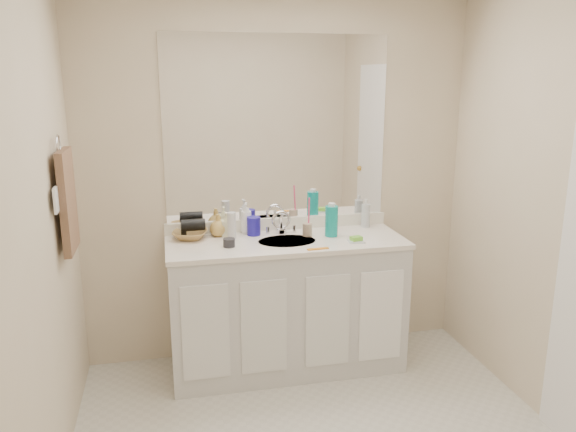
% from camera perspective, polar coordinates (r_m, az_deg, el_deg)
% --- Properties ---
extents(wall_back, '(2.60, 0.02, 2.40)m').
position_cam_1_polar(wall_back, '(3.77, -1.07, 3.39)').
color(wall_back, beige).
rests_on(wall_back, floor).
extents(wall_front, '(2.60, 0.02, 2.40)m').
position_cam_1_polar(wall_front, '(1.45, 20.74, -15.95)').
color(wall_front, beige).
rests_on(wall_front, floor).
extents(wall_left, '(0.02, 2.60, 2.40)m').
position_cam_1_polar(wall_left, '(2.50, -25.07, -3.59)').
color(wall_left, beige).
rests_on(wall_left, floor).
extents(vanity_cabinet, '(1.50, 0.55, 0.85)m').
position_cam_1_polar(vanity_cabinet, '(3.74, -0.17, -9.13)').
color(vanity_cabinet, silver).
rests_on(vanity_cabinet, floor).
extents(countertop, '(1.52, 0.57, 0.03)m').
position_cam_1_polar(countertop, '(3.59, -0.17, -2.67)').
color(countertop, white).
rests_on(countertop, vanity_cabinet).
extents(backsplash, '(1.52, 0.03, 0.08)m').
position_cam_1_polar(backsplash, '(3.82, -1.01, -0.78)').
color(backsplash, white).
rests_on(backsplash, countertop).
extents(sink_basin, '(0.37, 0.37, 0.02)m').
position_cam_1_polar(sink_basin, '(3.57, -0.10, -2.72)').
color(sink_basin, silver).
rests_on(sink_basin, countertop).
extents(faucet, '(0.02, 0.02, 0.11)m').
position_cam_1_polar(faucet, '(3.72, -0.70, -0.94)').
color(faucet, silver).
rests_on(faucet, countertop).
extents(mirror, '(1.48, 0.01, 1.20)m').
position_cam_1_polar(mirror, '(3.72, -1.08, 8.84)').
color(mirror, white).
rests_on(mirror, wall_back).
extents(blue_mug, '(0.09, 0.09, 0.12)m').
position_cam_1_polar(blue_mug, '(3.69, -3.50, -1.02)').
color(blue_mug, '#2017A3').
rests_on(blue_mug, countertop).
extents(tan_cup, '(0.08, 0.08, 0.08)m').
position_cam_1_polar(tan_cup, '(3.67, 1.97, -1.39)').
color(tan_cup, tan).
rests_on(tan_cup, countertop).
extents(toothbrush, '(0.02, 0.04, 0.21)m').
position_cam_1_polar(toothbrush, '(3.64, 2.14, 0.26)').
color(toothbrush, '#F74175').
rests_on(toothbrush, tan_cup).
extents(mouthwash_bottle, '(0.11, 0.11, 0.20)m').
position_cam_1_polar(mouthwash_bottle, '(3.66, 4.44, -0.53)').
color(mouthwash_bottle, '#0C958E').
rests_on(mouthwash_bottle, countertop).
extents(clear_pump_bottle, '(0.06, 0.06, 0.16)m').
position_cam_1_polar(clear_pump_bottle, '(3.91, 7.89, 0.04)').
color(clear_pump_bottle, silver).
rests_on(clear_pump_bottle, countertop).
extents(soap_dish, '(0.10, 0.08, 0.01)m').
position_cam_1_polar(soap_dish, '(3.56, 6.93, -2.57)').
color(soap_dish, white).
rests_on(soap_dish, countertop).
extents(green_soap, '(0.08, 0.06, 0.03)m').
position_cam_1_polar(green_soap, '(3.56, 6.94, -2.28)').
color(green_soap, '#72CD32').
rests_on(green_soap, soap_dish).
extents(orange_comb, '(0.14, 0.04, 0.01)m').
position_cam_1_polar(orange_comb, '(3.40, 3.07, -3.34)').
color(orange_comb, orange).
rests_on(orange_comb, countertop).
extents(dark_jar, '(0.10, 0.10, 0.05)m').
position_cam_1_polar(dark_jar, '(3.46, -6.01, -2.71)').
color(dark_jar, '#232328').
rests_on(dark_jar, countertop).
extents(extra_white_bottle, '(0.06, 0.06, 0.18)m').
position_cam_1_polar(extra_white_bottle, '(3.59, -5.74, -1.00)').
color(extra_white_bottle, silver).
rests_on(extra_white_bottle, countertop).
extents(soap_bottle_white, '(0.09, 0.09, 0.21)m').
position_cam_1_polar(soap_bottle_white, '(3.73, -4.27, -0.20)').
color(soap_bottle_white, white).
rests_on(soap_bottle_white, countertop).
extents(soap_bottle_cream, '(0.07, 0.08, 0.16)m').
position_cam_1_polar(soap_bottle_cream, '(3.69, -6.27, -0.82)').
color(soap_bottle_cream, '#FEFFCF').
rests_on(soap_bottle_cream, countertop).
extents(soap_bottle_yellow, '(0.14, 0.14, 0.15)m').
position_cam_1_polar(soap_bottle_yellow, '(3.69, -7.09, -0.92)').
color(soap_bottle_yellow, tan).
rests_on(soap_bottle_yellow, countertop).
extents(wicker_basket, '(0.27, 0.27, 0.05)m').
position_cam_1_polar(wicker_basket, '(3.66, -9.91, -1.88)').
color(wicker_basket, '#A27941').
rests_on(wicker_basket, countertop).
extents(hair_dryer, '(0.16, 0.08, 0.08)m').
position_cam_1_polar(hair_dryer, '(3.64, -9.63, -0.91)').
color(hair_dryer, black).
rests_on(hair_dryer, wicker_basket).
extents(towel_ring, '(0.01, 0.11, 0.11)m').
position_cam_1_polar(towel_ring, '(3.17, -22.32, 6.69)').
color(towel_ring, silver).
rests_on(towel_ring, wall_left).
extents(hand_towel, '(0.04, 0.32, 0.55)m').
position_cam_1_polar(hand_towel, '(3.22, -21.47, 1.42)').
color(hand_towel, brown).
rests_on(hand_towel, towel_ring).
extents(switch_plate, '(0.01, 0.08, 0.13)m').
position_cam_1_polar(switch_plate, '(3.02, -22.51, 1.50)').
color(switch_plate, white).
rests_on(switch_plate, wall_left).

